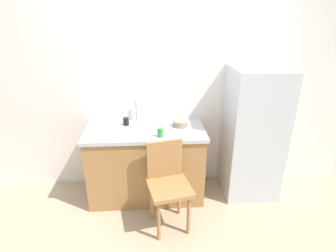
{
  "coord_description": "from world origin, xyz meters",
  "views": [
    {
      "loc": [
        -0.07,
        -2.09,
        2.05
      ],
      "look_at": [
        0.1,
        0.6,
        0.91
      ],
      "focal_mm": 28.99,
      "sensor_mm": 36.0,
      "label": 1
    }
  ],
  "objects_px": {
    "terracotta_bowl": "(180,123)",
    "cup_black": "(126,121)",
    "cup_green": "(160,132)",
    "refrigerator": "(253,134)",
    "chair": "(168,182)"
  },
  "relations": [
    {
      "from": "refrigerator",
      "to": "cup_green",
      "type": "height_order",
      "value": "refrigerator"
    },
    {
      "from": "chair",
      "to": "terracotta_bowl",
      "type": "distance_m",
      "value": 0.7
    },
    {
      "from": "refrigerator",
      "to": "chair",
      "type": "bearing_deg",
      "value": -152.99
    },
    {
      "from": "terracotta_bowl",
      "to": "cup_black",
      "type": "distance_m",
      "value": 0.61
    },
    {
      "from": "chair",
      "to": "cup_green",
      "type": "distance_m",
      "value": 0.5
    },
    {
      "from": "refrigerator",
      "to": "cup_green",
      "type": "distance_m",
      "value": 1.1
    },
    {
      "from": "chair",
      "to": "cup_green",
      "type": "bearing_deg",
      "value": 89.72
    },
    {
      "from": "cup_green",
      "to": "cup_black",
      "type": "bearing_deg",
      "value": 138.37
    },
    {
      "from": "cup_green",
      "to": "cup_black",
      "type": "height_order",
      "value": "cup_green"
    },
    {
      "from": "chair",
      "to": "terracotta_bowl",
      "type": "height_order",
      "value": "terracotta_bowl"
    },
    {
      "from": "terracotta_bowl",
      "to": "cup_green",
      "type": "distance_m",
      "value": 0.36
    },
    {
      "from": "terracotta_bowl",
      "to": "cup_green",
      "type": "xyz_separation_m",
      "value": [
        -0.23,
        -0.27,
        0.02
      ]
    },
    {
      "from": "terracotta_bowl",
      "to": "cup_green",
      "type": "bearing_deg",
      "value": -131.21
    },
    {
      "from": "chair",
      "to": "cup_green",
      "type": "xyz_separation_m",
      "value": [
        -0.06,
        0.29,
        0.41
      ]
    },
    {
      "from": "cup_black",
      "to": "cup_green",
      "type": "bearing_deg",
      "value": -41.63
    }
  ]
}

